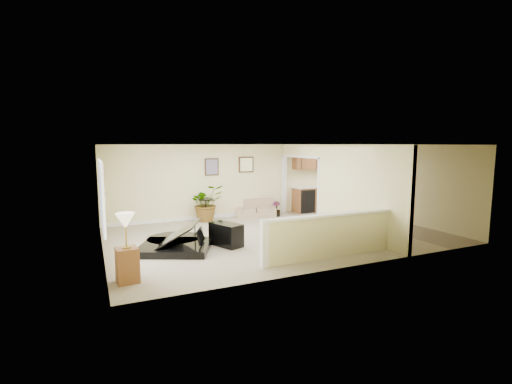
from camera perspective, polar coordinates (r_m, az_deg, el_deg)
name	(u,v)px	position (r m, az deg, el deg)	size (l,w,h in m)	color
floor	(277,235)	(10.42, 3.32, -6.59)	(9.00, 9.00, 0.00)	tan
back_wall	(238,181)	(12.91, -2.80, 1.77)	(9.00, 0.04, 2.50)	beige
front_wall	(347,208)	(7.69, 13.77, -2.34)	(9.00, 0.04, 2.50)	beige
left_wall	(101,201)	(9.05, -22.79, -1.25)	(0.04, 6.00, 2.50)	beige
right_wall	(401,183)	(12.89, 21.41, 1.26)	(0.04, 6.00, 2.50)	beige
ceiling	(278,145)	(10.11, 3.42, 7.29)	(9.00, 6.00, 0.04)	silver
kitchen_vinyl	(367,225)	(12.16, 16.65, -4.83)	(2.70, 6.00, 0.01)	tan
interior_partition	(327,187)	(11.34, 10.86, 0.70)	(0.18, 5.99, 2.50)	beige
pony_half_wall	(328,235)	(8.43, 11.09, -6.49)	(3.42, 0.22, 1.00)	beige
left_window	(102,195)	(8.53, -22.67, -0.39)	(0.05, 2.15, 1.45)	white
wall_art_left	(212,167)	(12.52, -6.82, 3.85)	(0.48, 0.04, 0.58)	#3C2715
wall_mirror	(246,165)	(12.95, -1.53, 4.24)	(0.55, 0.04, 0.55)	#3C2715
kitchen_cabinets	(319,188)	(14.19, 9.70, 0.65)	(2.36, 0.65, 2.33)	brown
piano	(172,223)	(9.10, -12.87, -4.74)	(2.31, 2.25, 1.52)	black
piano_bench	(226,235)	(9.30, -4.62, -6.54)	(0.43, 0.85, 0.57)	black
loveseat	(256,208)	(12.95, -0.02, -2.48)	(1.63, 1.24, 0.77)	tan
accent_table	(206,207)	(12.27, -7.71, -2.27)	(0.50, 0.50, 0.73)	black
palm_plant	(206,203)	(12.26, -7.65, -1.71)	(1.19, 1.07, 1.20)	black
small_plant	(276,210)	(12.98, 3.13, -2.77)	(0.36, 0.36, 0.53)	black
lamp_stand	(127,253)	(7.23, -19.26, -8.88)	(0.41, 0.41, 1.29)	brown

